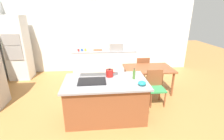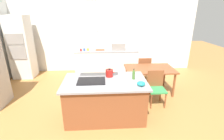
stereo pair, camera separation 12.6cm
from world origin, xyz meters
name	(u,v)px [view 1 (the left image)]	position (x,y,z in m)	size (l,w,h in m)	color
ground	(103,88)	(0.00, 1.50, 0.00)	(16.00, 16.00, 0.00)	#AD753D
wall_back	(100,37)	(0.00, 3.25, 1.35)	(7.20, 0.10, 2.70)	white
kitchen_island	(106,99)	(0.00, 0.00, 0.45)	(1.82, 1.05, 0.90)	brown
cooktop	(92,81)	(-0.29, 0.00, 0.91)	(0.60, 0.44, 0.01)	black
tea_kettle	(110,73)	(0.11, 0.24, 0.98)	(0.22, 0.17, 0.19)	#B21E19
olive_oil_bottle	(134,74)	(0.64, 0.06, 1.00)	(0.06, 0.06, 0.24)	#47722D
mixing_bowl	(142,83)	(0.73, -0.29, 0.95)	(0.17, 0.17, 0.09)	teal
back_counter	(104,62)	(0.12, 2.88, 0.45)	(2.38, 0.62, 0.90)	silver
countertop_microwave	(116,46)	(0.57, 2.88, 1.04)	(0.50, 0.38, 0.28)	#9E9993
coffee_mug_red	(79,50)	(-0.84, 2.81, 0.95)	(0.08, 0.08, 0.09)	red
coffee_mug_blue	(82,50)	(-0.71, 2.86, 0.95)	(0.08, 0.08, 0.09)	#2D56B2
coffee_mug_yellow	(85,50)	(-0.58, 2.86, 0.95)	(0.08, 0.08, 0.09)	gold
cutting_board	(98,50)	(-0.12, 2.93, 0.91)	(0.34, 0.24, 0.02)	brown
wall_oven_stack	(18,48)	(-2.90, 2.65, 1.10)	(0.70, 0.66, 2.20)	silver
dining_table	(148,70)	(1.33, 1.16, 0.67)	(1.40, 0.90, 0.75)	brown
chair_facing_back_wall	(142,68)	(1.33, 1.83, 0.51)	(0.42, 0.42, 0.89)	#33934C
chair_facing_island	(155,85)	(1.33, 0.50, 0.51)	(0.42, 0.42, 0.89)	#33934C
range_hood	(89,24)	(-0.29, 0.00, 2.10)	(0.90, 0.55, 0.78)	#ADADB2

